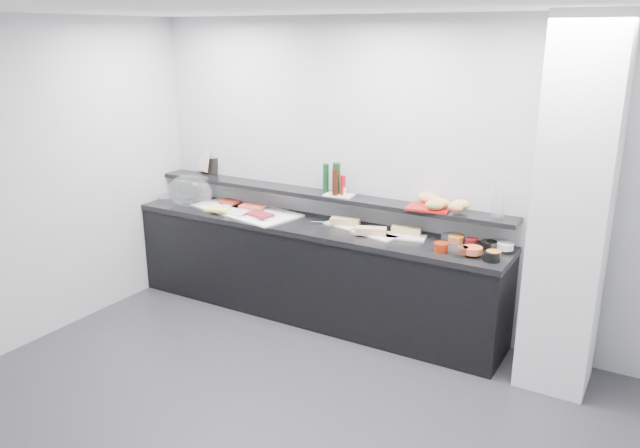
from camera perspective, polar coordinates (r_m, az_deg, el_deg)
The scene contains 57 objects.
ground at distance 4.40m, azimuth -4.74°, elevation -18.45°, with size 5.00×5.00×0.00m, color #2D2D30.
back_wall at distance 5.46m, azimuth 7.02°, elevation 4.27°, with size 5.00×0.02×2.70m, color #ABADB2.
ceiling at distance 3.58m, azimuth -5.85°, elevation 19.40°, with size 5.00×5.00×0.00m, color white.
column at distance 4.74m, azimuth 22.09°, elevation 1.15°, with size 0.50×0.50×2.70m, color white.
buffet_cabinet at distance 5.79m, azimuth -0.89°, elevation -4.45°, with size 3.60×0.60×0.85m, color black.
counter_top at distance 5.64m, azimuth -0.91°, elevation -0.19°, with size 3.62×0.62×0.05m, color black.
wall_shelf at distance 5.71m, azimuth -0.01°, elevation 2.70°, with size 3.60×0.25×0.04m, color black.
cloche_base at distance 6.57m, azimuth -12.58°, elevation 2.31°, with size 0.39×0.26×0.04m, color silver.
cloche_dome at distance 6.38m, azimuth -11.79°, elevation 2.91°, with size 0.48×0.31×0.34m, color white.
linen_runner at distance 6.07m, azimuth -6.76°, elevation 1.26°, with size 1.09×0.51×0.01m, color white.
platter_meat_a at distance 6.18m, azimuth -7.50°, elevation 1.68°, with size 0.29×0.19×0.01m, color silver.
food_meat_a at distance 6.27m, azimuth -8.23°, elevation 2.04°, with size 0.21×0.13×0.02m, color maroon.
platter_salmon at distance 6.14m, azimuth -6.54°, elevation 1.61°, with size 0.31×0.21×0.01m, color white.
food_salmon at distance 6.07m, azimuth -6.16°, elevation 1.62°, with size 0.24×0.15×0.02m, color #D6492B.
platter_cheese at distance 5.94m, azimuth -7.50°, elevation 1.05°, with size 0.27×0.18×0.01m, color white.
food_cheese at distance 6.02m, azimuth -9.33°, elevation 1.35°, with size 0.23×0.15×0.02m, color #F9F261.
platter_meat_b at distance 5.82m, azimuth -5.49°, elevation 0.77°, with size 0.30×0.20×0.01m, color white.
food_meat_b at distance 5.79m, azimuth -5.50°, elevation 0.86°, with size 0.23×0.15×0.02m, color maroon.
sandwich_plate_left at distance 5.56m, azimuth 1.94°, elevation -0.09°, with size 0.32×0.14×0.01m, color white.
sandwich_food_left at distance 5.54m, azimuth 2.32°, elevation 0.24°, with size 0.26×0.10×0.06m, color tan.
tongs_left at distance 5.61m, azimuth -0.05°, elevation 0.19°, with size 0.01×0.01×0.16m, color silver.
sandwich_plate_mid at distance 5.32m, azimuth 5.00°, elevation -0.97°, with size 0.40×0.17×0.01m, color white.
sandwich_food_mid at distance 5.29m, azimuth 4.65°, elevation -0.63°, with size 0.26×0.10×0.06m, color tan.
tongs_mid at distance 5.26m, azimuth 4.08°, elevation -1.01°, with size 0.01×0.01×0.16m, color silver.
sandwich_plate_right at distance 5.29m, azimuth 7.54°, elevation -1.14°, with size 0.39×0.17×0.01m, color white.
sandwich_food_right at distance 5.34m, azimuth 7.89°, elevation -0.57°, with size 0.25×0.10×0.06m, color tan.
tongs_right at distance 5.27m, azimuth 6.91°, elevation -1.06°, with size 0.01×0.01×0.16m, color #B9BCC1.
bowl_glass_fruit at distance 5.21m, azimuth 12.03°, elevation -1.37°, with size 0.19×0.19×0.07m, color silver.
fill_glass_fruit at distance 5.19m, azimuth 12.33°, elevation -1.32°, with size 0.13×0.13×0.05m, color orange.
bowl_black_jam at distance 5.12m, azimuth 15.16°, elevation -1.92°, with size 0.13×0.13×0.07m, color black.
fill_black_jam at distance 5.14m, azimuth 13.67°, elevation -1.58°, with size 0.10×0.10×0.05m, color #5E0D0D.
bowl_glass_cream at distance 5.13m, azimuth 16.01°, elevation -1.96°, with size 0.19×0.19×0.07m, color silver.
fill_glass_cream at distance 5.10m, azimuth 16.59°, elevation -1.97°, with size 0.13×0.13×0.05m, color white.
bowl_red_jam at distance 5.00m, azimuth 11.03°, elevation -2.09°, with size 0.12×0.12×0.07m, color maroon.
fill_red_jam at distance 4.93m, azimuth 12.91°, elevation -2.34°, with size 0.09×0.09×0.05m, color #581F0C.
bowl_glass_salmon at distance 4.95m, azimuth 12.50°, elevation -2.40°, with size 0.16×0.16×0.07m, color silver.
fill_glass_salmon at distance 4.95m, azimuth 13.78°, elevation -2.34°, with size 0.15×0.15×0.05m, color #D35F33.
bowl_black_fruit at distance 4.88m, azimuth 15.41°, elevation -2.88°, with size 0.13×0.13×0.07m, color black.
fill_black_fruit at distance 4.90m, azimuth 15.57°, elevation -2.67°, with size 0.11×0.11×0.05m, color orange.
framed_print at distance 6.57m, azimuth -9.99°, elevation 5.69°, with size 0.20×0.02×0.26m, color black.
print_art at distance 6.59m, azimuth -10.57°, elevation 5.70°, with size 0.18×0.00×0.22m, color #D1A697.
condiment_tray at distance 5.60m, azimuth 1.77°, elevation 2.67°, with size 0.26×0.16×0.01m, color white.
bottle_green_a at distance 5.66m, azimuth 0.54°, elevation 4.24°, with size 0.05×0.05×0.26m, color #0F3719.
bottle_brown at distance 5.54m, azimuth 1.38°, elevation 3.85°, with size 0.05×0.05×0.24m, color #37140A.
bottle_green_b at distance 5.60m, azimuth 1.52°, elevation 4.20°, with size 0.07×0.07×0.28m, color #0E340F.
bottle_hot at distance 5.55m, azimuth 2.11°, elevation 3.57°, with size 0.05×0.05×0.18m, color #B40C13.
shaker_salt at distance 5.56m, azimuth 2.20°, elevation 3.00°, with size 0.03×0.03×0.07m, color silver.
shaker_pepper at distance 5.62m, azimuth 2.25°, elevation 3.16°, with size 0.03×0.03×0.07m, color silver.
bread_tray at distance 5.25m, azimuth 9.90°, elevation 1.47°, with size 0.35×0.24×0.02m, color #A01411.
bread_roll_nw at distance 5.34m, azimuth 9.92°, elevation 2.30°, with size 0.15×0.10×0.08m, color tan.
bread_roll_n at distance 5.38m, azimuth 9.82°, elevation 2.42°, with size 0.16×0.10×0.08m, color gold.
bread_roll_ne at distance 5.21m, azimuth 12.75°, elevation 1.75°, with size 0.15×0.09×0.08m, color #D5A651.
bread_roll_s at distance 5.15m, azimuth 10.43°, elevation 1.72°, with size 0.16×0.10×0.08m, color #AB8941.
bread_roll_se at distance 5.12m, azimuth 12.29°, elevation 1.52°, with size 0.13×0.08×0.08m, color #CF834F.
bread_roll_midw at distance 5.27m, azimuth 10.50°, elevation 2.08°, with size 0.13×0.08×0.08m, color #C5854B.
bread_roll_mide at distance 5.22m, azimuth 11.01°, elevation 1.91°, with size 0.15×0.10×0.08m, color tan.
carafe at distance 5.04m, azimuth 16.02°, elevation 2.05°, with size 0.10×0.10×0.30m, color silver.
Camera 1 is at (2.10, -2.90, 2.55)m, focal length 35.00 mm.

